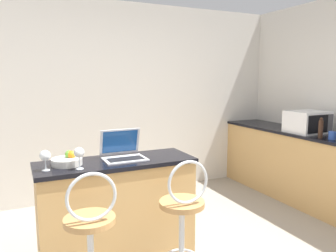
{
  "coord_description": "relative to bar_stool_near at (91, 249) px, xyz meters",
  "views": [
    {
      "loc": [
        -1.14,
        -1.8,
        1.61
      ],
      "look_at": [
        0.54,
        1.79,
        1.02
      ],
      "focal_mm": 35.0,
      "sensor_mm": 36.0,
      "label": 1
    }
  ],
  "objects": [
    {
      "name": "bar_stool_near",
      "position": [
        0.0,
        0.0,
        0.0
      ],
      "size": [
        0.4,
        0.4,
        1.03
      ],
      "color": "silver",
      "rests_on": "ground_plane"
    },
    {
      "name": "mug_blue",
      "position": [
        2.81,
        0.44,
        0.48
      ],
      "size": [
        0.1,
        0.08,
        0.09
      ],
      "color": "#2D51AD",
      "rests_on": "counter_right"
    },
    {
      "name": "counter_right",
      "position": [
        2.95,
        0.75,
        -0.03
      ],
      "size": [
        0.6,
        3.0,
        0.92
      ],
      "color": "tan",
      "rests_on": "ground_plane"
    },
    {
      "name": "wine_glass_short",
      "position": [
        0.02,
        0.42,
        0.56
      ],
      "size": [
        0.08,
        0.08,
        0.17
      ],
      "color": "silver",
      "rests_on": "breakfast_bar"
    },
    {
      "name": "wall_back",
      "position": [
        0.74,
        2.26,
        0.81
      ],
      "size": [
        12.0,
        0.06,
        2.6
      ],
      "color": "silver",
      "rests_on": "ground_plane"
    },
    {
      "name": "fruit_bowl",
      "position": [
        -0.05,
        0.59,
        0.47
      ],
      "size": [
        0.24,
        0.24,
        0.11
      ],
      "color": "silver",
      "rests_on": "breakfast_bar"
    },
    {
      "name": "laptop",
      "position": [
        0.42,
        0.61,
        0.49
      ],
      "size": [
        0.35,
        0.3,
        0.25
      ],
      "color": "silver",
      "rests_on": "breakfast_bar"
    },
    {
      "name": "microwave",
      "position": [
        2.92,
        0.9,
        0.57
      ],
      "size": [
        0.46,
        0.4,
        0.27
      ],
      "color": "white",
      "rests_on": "counter_right"
    },
    {
      "name": "wine_glass_tall",
      "position": [
        -0.22,
        0.48,
        0.54
      ],
      "size": [
        0.08,
        0.08,
        0.16
      ],
      "color": "silver",
      "rests_on": "breakfast_bar"
    },
    {
      "name": "pepper_mill",
      "position": [
        2.75,
        0.55,
        0.55
      ],
      "size": [
        0.05,
        0.05,
        0.24
      ],
      "color": "#331E14",
      "rests_on": "counter_right"
    },
    {
      "name": "bar_stool_far",
      "position": [
        0.68,
        0.0,
        0.0
      ],
      "size": [
        0.4,
        0.4,
        1.03
      ],
      "color": "silver",
      "rests_on": "ground_plane"
    },
    {
      "name": "breakfast_bar",
      "position": [
        0.34,
        0.56,
        -0.03
      ],
      "size": [
        1.31,
        0.48,
        0.92
      ],
      "color": "tan",
      "rests_on": "ground_plane"
    }
  ]
}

